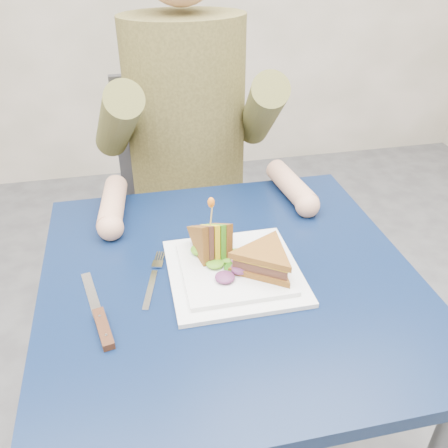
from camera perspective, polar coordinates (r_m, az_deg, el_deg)
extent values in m
cube|color=black|center=(0.97, 0.75, -6.75)|extent=(0.75, 0.75, 0.03)
cylinder|color=#595B5E|center=(1.45, -15.02, -11.45)|extent=(0.04, 0.04, 0.70)
cylinder|color=#595B5E|center=(1.52, 9.88, -8.10)|extent=(0.04, 0.04, 0.70)
cube|color=#47474C|center=(1.60, -4.03, -0.74)|extent=(0.42, 0.40, 0.04)
cube|color=#47474C|center=(1.64, -5.34, 9.99)|extent=(0.42, 0.03, 0.46)
cylinder|color=#47474C|center=(1.61, -9.24, -11.79)|extent=(0.02, 0.02, 0.43)
cylinder|color=#47474C|center=(1.65, 3.51, -10.06)|extent=(0.02, 0.02, 0.43)
cylinder|color=#47474C|center=(1.87, -10.03, -4.55)|extent=(0.02, 0.02, 0.43)
cylinder|color=#47474C|center=(1.90, 0.84, -3.23)|extent=(0.02, 0.02, 0.43)
cylinder|color=brown|center=(1.40, -4.58, 13.32)|extent=(0.34, 0.34, 0.52)
cylinder|color=brown|center=(1.30, -12.76, 11.75)|extent=(0.15, 0.39, 0.31)
cylinder|color=tan|center=(1.17, -13.23, 2.34)|extent=(0.08, 0.20, 0.06)
sphere|color=tan|center=(1.08, -13.50, -0.42)|extent=(0.06, 0.06, 0.06)
cylinder|color=brown|center=(1.35, 4.43, 13.25)|extent=(0.15, 0.39, 0.31)
cylinder|color=tan|center=(1.23, 8.08, 4.61)|extent=(0.08, 0.20, 0.06)
sphere|color=tan|center=(1.15, 10.01, 2.24)|extent=(0.06, 0.06, 0.06)
cube|color=white|center=(0.96, 1.22, -5.78)|extent=(0.26, 0.26, 0.01)
cube|color=white|center=(0.95, 1.22, -5.31)|extent=(0.21, 0.21, 0.01)
cube|color=silver|center=(0.93, -8.87, -7.81)|extent=(0.04, 0.12, 0.00)
cube|color=silver|center=(0.99, -8.01, -4.80)|extent=(0.03, 0.03, 0.00)
cube|color=silver|center=(1.01, -8.15, -3.85)|extent=(0.01, 0.03, 0.00)
cube|color=silver|center=(1.01, -7.88, -3.86)|extent=(0.01, 0.03, 0.00)
cube|color=silver|center=(1.01, -7.60, -3.87)|extent=(0.01, 0.03, 0.00)
cube|color=silver|center=(1.01, -7.32, -3.89)|extent=(0.01, 0.03, 0.00)
cube|color=silver|center=(0.95, -15.63, -8.14)|extent=(0.04, 0.14, 0.00)
cube|color=black|center=(0.87, -14.30, -12.09)|extent=(0.04, 0.10, 0.01)
cylinder|color=silver|center=(0.88, -14.72, -10.69)|extent=(0.01, 0.01, 0.00)
cylinder|color=silver|center=(0.84, -14.00, -12.87)|extent=(0.01, 0.01, 0.00)
cylinder|color=tan|center=(0.93, -1.53, 1.10)|extent=(0.01, 0.01, 0.06)
ellipsoid|color=orange|center=(0.91, -1.56, 2.60)|extent=(0.01, 0.01, 0.02)
torus|color=#9E4C7A|center=(0.95, 2.05, -4.06)|extent=(0.04, 0.04, 0.02)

